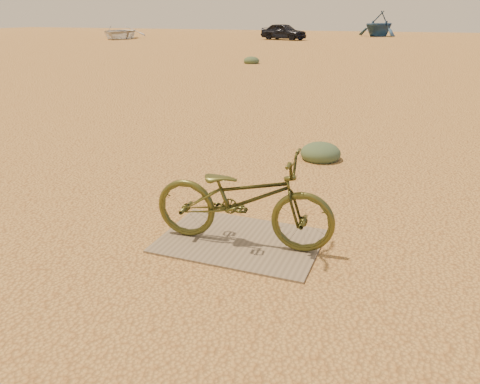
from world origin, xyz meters
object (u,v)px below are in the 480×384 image
(bicycle, at_px, (243,199))
(plywood_board, at_px, (240,241))
(car, at_px, (284,32))
(boat_far_left, at_px, (379,24))
(boat_near_left, at_px, (119,32))

(bicycle, bearing_deg, plywood_board, 45.83)
(car, relative_size, boat_far_left, 0.88)
(plywood_board, distance_m, boat_near_left, 41.40)
(bicycle, relative_size, boat_far_left, 0.40)
(boat_near_left, bearing_deg, bicycle, -71.54)
(plywood_board, bearing_deg, bicycle, -39.76)
(bicycle, distance_m, boat_far_left, 46.61)
(car, bearing_deg, boat_near_left, 121.12)
(boat_far_left, bearing_deg, plywood_board, -59.77)
(boat_far_left, bearing_deg, car, -100.11)
(car, bearing_deg, bicycle, -147.44)
(car, xyz_separation_m, boat_near_left, (-14.27, -3.53, -0.12))
(bicycle, xyz_separation_m, boat_far_left, (-3.11, 46.50, 0.70))
(car, distance_m, boat_near_left, 14.70)
(plywood_board, xyz_separation_m, car, (-10.10, 36.99, 0.67))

